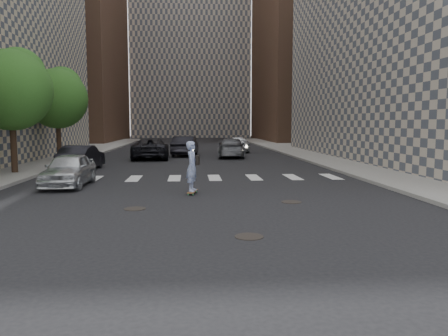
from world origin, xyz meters
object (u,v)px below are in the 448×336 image
object	(u,v)px
skateboarder	(192,166)
traffic_car_d	(237,144)
traffic_car_b	(231,148)
traffic_car_e	(185,146)
silver_sedan	(69,170)
traffic_car_c	(151,148)
tree_c	(58,96)
traffic_car_a	(82,158)
tree_b	(13,87)

from	to	relation	value
skateboarder	traffic_car_d	xyz separation A→B (m)	(4.32, 23.90, -0.28)
traffic_car_b	traffic_car_e	world-z (taller)	traffic_car_e
silver_sedan	traffic_car_c	world-z (taller)	traffic_car_c
traffic_car_b	tree_c	bearing A→B (deg)	18.13
traffic_car_d	traffic_car_e	world-z (taller)	traffic_car_e
silver_sedan	traffic_car_c	bearing A→B (deg)	81.42
traffic_car_e	traffic_car_a	bearing A→B (deg)	68.60
tree_b	traffic_car_e	xyz separation A→B (m)	(8.83, 12.86, -3.82)
traffic_car_e	tree_c	bearing A→B (deg)	35.56
traffic_car_b	traffic_car_e	xyz separation A→B (m)	(-3.72, 2.00, 0.07)
skateboarder	silver_sedan	bearing A→B (deg)	165.90
skateboarder	traffic_car_e	bearing A→B (deg)	102.35
tree_c	silver_sedan	xyz separation A→B (m)	(3.95, -12.53, -3.92)
tree_c	traffic_car_b	distance (m)	13.44
traffic_car_a	traffic_car_c	distance (m)	8.71
tree_b	traffic_car_b	distance (m)	17.05
skateboarder	traffic_car_d	world-z (taller)	skateboarder
tree_b	traffic_car_b	world-z (taller)	tree_b
tree_b	traffic_car_e	bearing A→B (deg)	55.53
skateboarder	traffic_car_d	size ratio (longest dim) A/B	0.44
skateboarder	traffic_car_a	xyz separation A→B (m)	(-6.37, 8.90, -0.34)
tree_b	traffic_car_c	distance (m)	12.34
traffic_car_b	traffic_car_c	xyz separation A→B (m)	(-6.33, -0.92, 0.05)
tree_c	traffic_car_d	world-z (taller)	tree_c
traffic_car_b	traffic_car_e	size ratio (longest dim) A/B	1.04
tree_b	traffic_car_c	world-z (taller)	tree_b
tree_c	traffic_car_e	xyz separation A→B (m)	(8.83, 4.86, -3.82)
tree_c	traffic_car_c	bearing A→B (deg)	17.34
traffic_car_a	traffic_car_c	world-z (taller)	traffic_car_c
silver_sedan	traffic_car_a	world-z (taller)	traffic_car_a
traffic_car_c	traffic_car_a	bearing A→B (deg)	65.81
silver_sedan	traffic_car_b	world-z (taller)	traffic_car_b
silver_sedan	traffic_car_d	world-z (taller)	traffic_car_d
traffic_car_c	traffic_car_d	world-z (taller)	traffic_car_c
silver_sedan	traffic_car_b	xyz separation A→B (m)	(8.59, 15.39, 0.04)
skateboarder	traffic_car_e	world-z (taller)	skateboarder
tree_b	silver_sedan	xyz separation A→B (m)	(3.95, -4.53, -3.92)
tree_c	traffic_car_a	xyz separation A→B (m)	(2.95, -6.14, -3.91)
traffic_car_c	traffic_car_e	xyz separation A→B (m)	(2.61, 2.92, 0.02)
traffic_car_e	traffic_car_c	bearing A→B (deg)	54.91
skateboarder	silver_sedan	distance (m)	5.94
skateboarder	traffic_car_a	world-z (taller)	skateboarder
skateboarder	traffic_car_c	bearing A→B (deg)	111.29
silver_sedan	traffic_car_e	distance (m)	18.06
tree_c	skateboarder	distance (m)	18.05
traffic_car_d	skateboarder	bearing A→B (deg)	76.01
tree_c	silver_sedan	world-z (taller)	tree_c
skateboarder	traffic_car_e	distance (m)	19.91
tree_c	traffic_car_a	bearing A→B (deg)	-64.29
skateboarder	traffic_car_a	size ratio (longest dim) A/B	0.46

